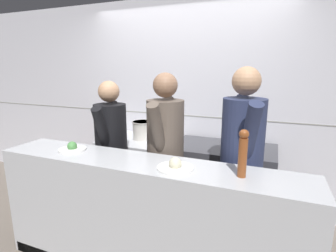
{
  "coord_description": "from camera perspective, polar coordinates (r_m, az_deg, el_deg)",
  "views": [
    {
      "loc": [
        1.05,
        -1.9,
        1.76
      ],
      "look_at": [
        0.04,
        0.6,
        1.15
      ],
      "focal_mm": 28.0,
      "sensor_mm": 36.0,
      "label": 1
    }
  ],
  "objects": [
    {
      "name": "prep_counter",
      "position": [
        3.12,
        11.65,
        -12.39
      ],
      "size": [
        1.11,
        0.65,
        0.9
      ],
      "color": "#38383D",
      "rests_on": "ground_plane"
    },
    {
      "name": "plated_dish_main",
      "position": [
        2.52,
        -20.11,
        -4.56
      ],
      "size": [
        0.24,
        0.24,
        0.09
      ],
      "color": "white",
      "rests_on": "pass_counter"
    },
    {
      "name": "plated_dish_appetiser",
      "position": [
        1.95,
        1.58,
        -8.76
      ],
      "size": [
        0.27,
        0.27,
        0.09
      ],
      "color": "white",
      "rests_on": "pass_counter"
    },
    {
      "name": "pass_counter",
      "position": [
        2.34,
        -5.45,
        -19.64
      ],
      "size": [
        2.61,
        0.45,
        1.02
      ],
      "color": "#B7BABF",
      "rests_on": "ground_plane"
    },
    {
      "name": "mixing_bowl_steel",
      "position": [
        2.97,
        13.83,
        -3.67
      ],
      "size": [
        0.23,
        0.23,
        0.08
      ],
      "color": "#B7BABF",
      "rests_on": "prep_counter"
    },
    {
      "name": "wall_back_tiled",
      "position": [
        3.4,
        3.87,
        4.9
      ],
      "size": [
        8.0,
        0.06,
        2.6
      ],
      "color": "silver",
      "rests_on": "ground_plane"
    },
    {
      "name": "chef_sous",
      "position": [
        2.51,
        -0.56,
        -5.99
      ],
      "size": [
        0.37,
        0.75,
        1.71
      ],
      "rotation": [
        0.0,
        0.0,
        0.07
      ],
      "color": "black",
      "rests_on": "ground_plane"
    },
    {
      "name": "oven_range",
      "position": [
        3.45,
        -6.01,
        -9.88
      ],
      "size": [
        0.9,
        0.71,
        0.88
      ],
      "color": "maroon",
      "rests_on": "ground_plane"
    },
    {
      "name": "pepper_mill",
      "position": [
        1.84,
        15.98,
        -5.56
      ],
      "size": [
        0.07,
        0.07,
        0.33
      ],
      "color": "brown",
      "rests_on": "pass_counter"
    },
    {
      "name": "chef_line",
      "position": [
        2.36,
        15.68,
        -7.02
      ],
      "size": [
        0.46,
        0.76,
        1.77
      ],
      "rotation": [
        0.0,
        0.0,
        0.33
      ],
      "color": "black",
      "rests_on": "ground_plane"
    },
    {
      "name": "chef_head_cook",
      "position": [
        2.84,
        -12.17,
        -5.07
      ],
      "size": [
        0.39,
        0.71,
        1.63
      ],
      "rotation": [
        0.0,
        0.0,
        0.21
      ],
      "color": "black",
      "rests_on": "ground_plane"
    },
    {
      "name": "stock_pot",
      "position": [
        3.27,
        -5.5,
        -0.83
      ],
      "size": [
        0.26,
        0.26,
        0.22
      ],
      "color": "beige",
      "rests_on": "oven_range"
    }
  ]
}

